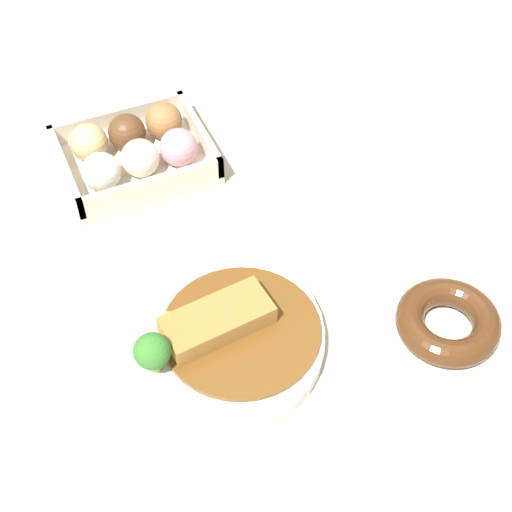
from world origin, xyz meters
name	(u,v)px	position (x,y,z in m)	size (l,w,h in m)	color
ground_plane	(223,245)	(0.00, 0.00, 0.00)	(1.60, 1.60, 0.00)	#B2A893
curry_plate	(212,335)	(-0.06, -0.13, 0.01)	(0.25, 0.25, 0.07)	white
donut_box	(134,151)	(-0.05, 0.18, 0.03)	(0.19, 0.16, 0.06)	beige
chocolate_ring_donut	(448,323)	(0.18, -0.22, 0.02)	(0.12, 0.12, 0.03)	white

